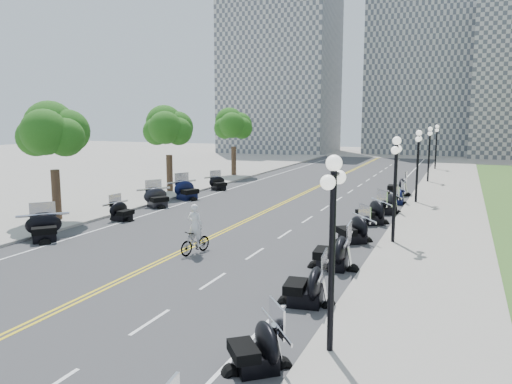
% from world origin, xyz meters
% --- Properties ---
extents(ground, '(160.00, 160.00, 0.00)m').
position_xyz_m(ground, '(0.00, 0.00, 0.00)').
color(ground, gray).
extents(road, '(16.00, 90.00, 0.01)m').
position_xyz_m(road, '(0.00, 10.00, 0.00)').
color(road, '#333335').
rests_on(road, ground).
extents(centerline_yellow_a, '(0.12, 90.00, 0.00)m').
position_xyz_m(centerline_yellow_a, '(-0.12, 10.00, 0.01)').
color(centerline_yellow_a, yellow).
rests_on(centerline_yellow_a, road).
extents(centerline_yellow_b, '(0.12, 90.00, 0.00)m').
position_xyz_m(centerline_yellow_b, '(0.12, 10.00, 0.01)').
color(centerline_yellow_b, yellow).
rests_on(centerline_yellow_b, road).
extents(edge_line_north, '(0.12, 90.00, 0.00)m').
position_xyz_m(edge_line_north, '(6.40, 10.00, 0.01)').
color(edge_line_north, white).
rests_on(edge_line_north, road).
extents(edge_line_south, '(0.12, 90.00, 0.00)m').
position_xyz_m(edge_line_south, '(-6.40, 10.00, 0.01)').
color(edge_line_south, white).
rests_on(edge_line_south, road).
extents(lane_dash_4, '(0.12, 2.00, 0.00)m').
position_xyz_m(lane_dash_4, '(3.20, -8.00, 0.01)').
color(lane_dash_4, white).
rests_on(lane_dash_4, road).
extents(lane_dash_5, '(0.12, 2.00, 0.00)m').
position_xyz_m(lane_dash_5, '(3.20, -4.00, 0.01)').
color(lane_dash_5, white).
rests_on(lane_dash_5, road).
extents(lane_dash_6, '(0.12, 2.00, 0.00)m').
position_xyz_m(lane_dash_6, '(3.20, 0.00, 0.01)').
color(lane_dash_6, white).
rests_on(lane_dash_6, road).
extents(lane_dash_7, '(0.12, 2.00, 0.00)m').
position_xyz_m(lane_dash_7, '(3.20, 4.00, 0.01)').
color(lane_dash_7, white).
rests_on(lane_dash_7, road).
extents(lane_dash_8, '(0.12, 2.00, 0.00)m').
position_xyz_m(lane_dash_8, '(3.20, 8.00, 0.01)').
color(lane_dash_8, white).
rests_on(lane_dash_8, road).
extents(lane_dash_9, '(0.12, 2.00, 0.00)m').
position_xyz_m(lane_dash_9, '(3.20, 12.00, 0.01)').
color(lane_dash_9, white).
rests_on(lane_dash_9, road).
extents(lane_dash_10, '(0.12, 2.00, 0.00)m').
position_xyz_m(lane_dash_10, '(3.20, 16.00, 0.01)').
color(lane_dash_10, white).
rests_on(lane_dash_10, road).
extents(lane_dash_11, '(0.12, 2.00, 0.00)m').
position_xyz_m(lane_dash_11, '(3.20, 20.00, 0.01)').
color(lane_dash_11, white).
rests_on(lane_dash_11, road).
extents(lane_dash_12, '(0.12, 2.00, 0.00)m').
position_xyz_m(lane_dash_12, '(3.20, 24.00, 0.01)').
color(lane_dash_12, white).
rests_on(lane_dash_12, road).
extents(lane_dash_13, '(0.12, 2.00, 0.00)m').
position_xyz_m(lane_dash_13, '(3.20, 28.00, 0.01)').
color(lane_dash_13, white).
rests_on(lane_dash_13, road).
extents(lane_dash_14, '(0.12, 2.00, 0.00)m').
position_xyz_m(lane_dash_14, '(3.20, 32.00, 0.01)').
color(lane_dash_14, white).
rests_on(lane_dash_14, road).
extents(lane_dash_15, '(0.12, 2.00, 0.00)m').
position_xyz_m(lane_dash_15, '(3.20, 36.00, 0.01)').
color(lane_dash_15, white).
rests_on(lane_dash_15, road).
extents(lane_dash_16, '(0.12, 2.00, 0.00)m').
position_xyz_m(lane_dash_16, '(3.20, 40.00, 0.01)').
color(lane_dash_16, white).
rests_on(lane_dash_16, road).
extents(lane_dash_17, '(0.12, 2.00, 0.00)m').
position_xyz_m(lane_dash_17, '(3.20, 44.00, 0.01)').
color(lane_dash_17, white).
rests_on(lane_dash_17, road).
extents(lane_dash_18, '(0.12, 2.00, 0.00)m').
position_xyz_m(lane_dash_18, '(3.20, 48.00, 0.01)').
color(lane_dash_18, white).
rests_on(lane_dash_18, road).
extents(lane_dash_19, '(0.12, 2.00, 0.00)m').
position_xyz_m(lane_dash_19, '(3.20, 52.00, 0.01)').
color(lane_dash_19, white).
rests_on(lane_dash_19, road).
extents(sidewalk_north, '(5.00, 90.00, 0.15)m').
position_xyz_m(sidewalk_north, '(10.50, 10.00, 0.07)').
color(sidewalk_north, '#9E9991').
rests_on(sidewalk_north, ground).
extents(sidewalk_south, '(5.00, 90.00, 0.15)m').
position_xyz_m(sidewalk_south, '(-10.50, 10.00, 0.07)').
color(sidewalk_south, '#9E9991').
rests_on(sidewalk_south, ground).
extents(distant_block_a, '(18.00, 14.00, 26.00)m').
position_xyz_m(distant_block_a, '(-18.00, 62.00, 13.00)').
color(distant_block_a, gray).
rests_on(distant_block_a, ground).
extents(distant_block_b, '(16.00, 12.00, 30.00)m').
position_xyz_m(distant_block_b, '(4.00, 68.00, 15.00)').
color(distant_block_b, gray).
rests_on(distant_block_b, ground).
extents(street_lamp_1, '(0.50, 1.20, 4.90)m').
position_xyz_m(street_lamp_1, '(8.60, -8.00, 2.60)').
color(street_lamp_1, black).
rests_on(street_lamp_1, sidewalk_north).
extents(street_lamp_2, '(0.50, 1.20, 4.90)m').
position_xyz_m(street_lamp_2, '(8.60, 4.00, 2.60)').
color(street_lamp_2, black).
rests_on(street_lamp_2, sidewalk_north).
extents(street_lamp_3, '(0.50, 1.20, 4.90)m').
position_xyz_m(street_lamp_3, '(8.60, 16.00, 2.60)').
color(street_lamp_3, black).
rests_on(street_lamp_3, sidewalk_north).
extents(street_lamp_4, '(0.50, 1.20, 4.90)m').
position_xyz_m(street_lamp_4, '(8.60, 28.00, 2.60)').
color(street_lamp_4, black).
rests_on(street_lamp_4, sidewalk_north).
extents(street_lamp_5, '(0.50, 1.20, 4.90)m').
position_xyz_m(street_lamp_5, '(8.60, 40.00, 2.60)').
color(street_lamp_5, black).
rests_on(street_lamp_5, sidewalk_north).
extents(tree_2, '(4.80, 4.80, 9.20)m').
position_xyz_m(tree_2, '(-10.00, 2.00, 4.75)').
color(tree_2, '#235619').
rests_on(tree_2, sidewalk_south).
extents(tree_3, '(4.80, 4.80, 9.20)m').
position_xyz_m(tree_3, '(-10.00, 14.00, 4.75)').
color(tree_3, '#235619').
rests_on(tree_3, sidewalk_south).
extents(tree_4, '(4.80, 4.80, 9.20)m').
position_xyz_m(tree_4, '(-10.00, 26.00, 4.75)').
color(tree_4, '#235619').
rests_on(tree_4, sidewalk_south).
extents(motorcycle_n_3, '(2.62, 2.62, 1.30)m').
position_xyz_m(motorcycle_n_3, '(7.14, -9.39, 0.65)').
color(motorcycle_n_3, black).
rests_on(motorcycle_n_3, road).
extents(motorcycle_n_4, '(2.30, 2.30, 1.44)m').
position_xyz_m(motorcycle_n_4, '(7.01, -4.88, 0.72)').
color(motorcycle_n_4, black).
rests_on(motorcycle_n_4, road).
extents(motorcycle_n_5, '(2.40, 2.40, 1.55)m').
position_xyz_m(motorcycle_n_5, '(6.88, -0.82, 0.77)').
color(motorcycle_n_5, black).
rests_on(motorcycle_n_5, road).
extents(motorcycle_n_6, '(2.93, 2.93, 1.46)m').
position_xyz_m(motorcycle_n_6, '(6.76, 3.66, 0.73)').
color(motorcycle_n_6, black).
rests_on(motorcycle_n_6, road).
extents(motorcycle_n_7, '(3.07, 3.07, 1.55)m').
position_xyz_m(motorcycle_n_7, '(6.85, 8.17, 0.77)').
color(motorcycle_n_7, black).
rests_on(motorcycle_n_7, road).
extents(motorcycle_n_8, '(2.71, 2.71, 1.45)m').
position_xyz_m(motorcycle_n_8, '(7.21, 11.54, 0.72)').
color(motorcycle_n_8, black).
rests_on(motorcycle_n_8, road).
extents(motorcycle_n_9, '(2.29, 2.29, 1.28)m').
position_xyz_m(motorcycle_n_9, '(7.27, 15.29, 0.64)').
color(motorcycle_n_9, black).
rests_on(motorcycle_n_9, road).
extents(motorcycle_n_10, '(2.24, 2.24, 1.52)m').
position_xyz_m(motorcycle_n_10, '(6.92, 19.48, 0.76)').
color(motorcycle_n_10, black).
rests_on(motorcycle_n_10, road).
extents(motorcycle_s_5, '(3.00, 3.00, 1.48)m').
position_xyz_m(motorcycle_s_5, '(-7.15, -1.81, 0.74)').
color(motorcycle_s_5, black).
rests_on(motorcycle_s_5, road).
extents(motorcycle_s_6, '(1.93, 1.93, 1.24)m').
position_xyz_m(motorcycle_s_6, '(-6.72, 3.64, 0.62)').
color(motorcycle_s_6, black).
rests_on(motorcycle_s_6, road).
extents(motorcycle_s_7, '(2.87, 2.87, 1.46)m').
position_xyz_m(motorcycle_s_7, '(-7.25, 8.09, 0.73)').
color(motorcycle_s_7, black).
rests_on(motorcycle_s_7, road).
extents(motorcycle_s_8, '(2.89, 2.89, 1.55)m').
position_xyz_m(motorcycle_s_8, '(-7.01, 11.57, 0.78)').
color(motorcycle_s_8, black).
rests_on(motorcycle_s_8, road).
extents(motorcycle_s_9, '(2.55, 2.55, 1.29)m').
position_xyz_m(motorcycle_s_9, '(-7.03, 16.71, 0.64)').
color(motorcycle_s_9, black).
rests_on(motorcycle_s_9, road).
extents(bicycle, '(0.92, 1.88, 1.09)m').
position_xyz_m(bicycle, '(0.77, -1.00, 0.55)').
color(bicycle, '#A51414').
rests_on(bicycle, road).
extents(cyclist_rider, '(0.69, 0.45, 1.89)m').
position_xyz_m(cyclist_rider, '(0.77, -1.00, 2.04)').
color(cyclist_rider, white).
rests_on(cyclist_rider, bicycle).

